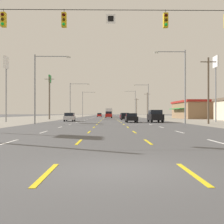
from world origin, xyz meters
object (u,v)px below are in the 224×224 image
Objects in this scene: streetlight_right_row_0 at (182,81)px; hatchback_far_left_mid at (70,117)px; suv_center_turn_farther at (109,115)px; pole_sign_left_row_2 at (50,85)px; sedan_inner_right_far at (124,116)px; streetlight_right_row_1 at (147,99)px; streetlight_left_row_2 at (84,102)px; sedan_inner_right_nearest at (131,118)px; pole_sign_left_row_1 at (6,72)px; streetlight_right_row_2 at (134,102)px; box_truck_center_turn_farthest at (109,112)px; streetlight_left_row_1 at (72,97)px; pole_sign_right_row_1 at (216,72)px; hatchback_inner_right_midfar at (125,116)px; suv_far_right_near at (155,116)px; hatchback_inner_left_distant_a at (100,115)px; streetlight_left_row_0 at (39,83)px.

hatchback_far_left_mid is at bearing 142.93° from streetlight_right_row_0.
pole_sign_left_row_2 is at bearing -142.20° from suv_center_turn_farther.
streetlight_right_row_1 reaches higher than sedan_inner_right_far.
pole_sign_left_row_2 is 35.69m from streetlight_left_row_2.
pole_sign_left_row_1 is at bearing 171.63° from sedan_inner_right_nearest.
sedan_inner_right_far is 38.10m from streetlight_right_row_2.
streetlight_left_row_1 is at bearing -106.63° from box_truck_center_turn_farthest.
pole_sign_right_row_1 is (24.97, -3.84, 7.58)m from hatchback_far_left_mid.
pole_sign_left_row_1 is at bearing -107.44° from streetlight_left_row_1.
streetlight_right_row_0 is 1.08× the size of streetlight_left_row_1.
pole_sign_left_row_2 is at bearing 125.49° from streetlight_right_row_0.
streetlight_right_row_0 is 70.32m from streetlight_right_row_2.
hatchback_inner_right_midfar is 0.87× the size of sedan_inner_right_far.
sedan_inner_right_nearest is at bearing 133.35° from streetlight_right_row_0.
suv_center_turn_farther is 0.53× the size of streetlight_left_row_1.
sedan_inner_right_far is 0.41× the size of pole_sign_left_row_1.
pole_sign_right_row_1 is at bearing -64.84° from suv_center_turn_farther.
sedan_inner_right_far is 0.62× the size of box_truck_center_turn_farthest.
streetlight_left_row_1 is at bearing -0.75° from pole_sign_left_row_2.
streetlight_right_row_0 reaches higher than streetlight_right_row_1.
box_truck_center_turn_farthest is at bearing 82.45° from hatchback_far_left_mid.
hatchback_inner_left_distant_a is (-10.90, 64.50, -0.24)m from suv_far_right_near.
hatchback_inner_left_distant_a is at bearing 99.59° from suv_far_right_near.
suv_center_turn_farther is at bearing 115.16° from pole_sign_right_row_1.
streetlight_left_row_0 is at bearing -100.47° from hatchback_far_left_mid.
streetlight_right_row_2 reaches higher than hatchback_far_left_mid.
streetlight_right_row_2 is (6.16, 37.25, 5.11)m from sedan_inner_right_far.
suv_center_turn_farther is at bearing 101.85° from streetlight_right_row_0.
pole_sign_left_row_1 reaches higher than hatchback_inner_left_distant_a.
streetlight_left_row_0 is (-12.98, -6.71, 4.78)m from sedan_inner_right_nearest.
streetlight_left_row_0 is at bearing -157.72° from suv_far_right_near.
pole_sign_right_row_1 is at bearing 11.12° from suv_far_right_near.
hatchback_far_left_mid is at bearing -127.21° from streetlight_right_row_1.
streetlight_left_row_2 is (-2.34, 57.52, 4.99)m from hatchback_far_left_mid.
streetlight_left_row_2 is at bearing 109.45° from sedan_inner_right_far.
suv_far_right_near is at bearing -80.41° from hatchback_inner_left_distant_a.
pole_sign_left_row_1 reaches higher than streetlight_right_row_0.
streetlight_left_row_0 reaches higher than streetlight_left_row_1.
suv_center_turn_farther is 1.26× the size of hatchback_inner_left_distant_a.
sedan_inner_right_nearest is 0.44× the size of streetlight_right_row_2.
box_truck_center_turn_farthest is 0.72× the size of streetlight_right_row_0.
suv_far_right_near is 12.99m from pole_sign_right_row_1.
streetlight_right_row_2 reaches higher than sedan_inner_right_nearest.
pole_sign_left_row_2 is 1.25× the size of streetlight_right_row_1.
hatchback_far_left_mid reaches higher than sedan_inner_right_far.
hatchback_inner_left_distant_a is at bearing 98.18° from hatchback_inner_right_midfar.
suv_far_right_near is 1.09× the size of sedan_inner_right_far.
streetlight_left_row_2 is at bearing 80.56° from pole_sign_left_row_2.
hatchback_inner_left_distant_a is (3.55, 58.59, 0.00)m from hatchback_far_left_mid.
hatchback_far_left_mid is at bearing -69.98° from pole_sign_left_row_2.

